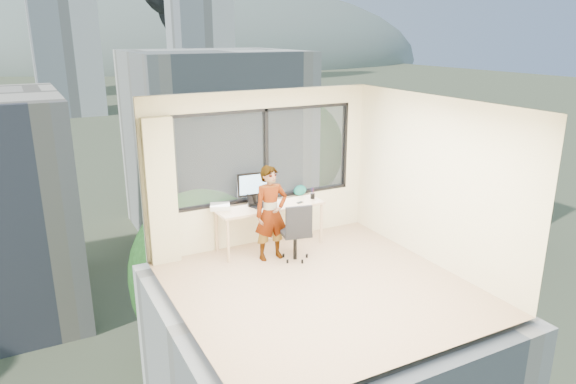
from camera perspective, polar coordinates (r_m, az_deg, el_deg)
floor at (r=7.62m, az=3.54°, el=-10.27°), size 4.00×4.00×0.01m
ceiling at (r=6.83m, az=3.94°, el=9.49°), size 4.00×4.00×0.01m
wall_front at (r=5.62m, az=14.40°, el=-6.49°), size 4.00×0.01×2.60m
wall_left at (r=6.37m, az=-11.89°, el=-3.49°), size 0.01×4.00×2.60m
wall_right at (r=8.30m, az=15.63°, el=1.07°), size 0.01×4.00×2.60m
window_wall at (r=8.79m, az=-2.74°, el=4.08°), size 3.30×0.16×1.55m
curtain at (r=8.21m, az=-13.61°, el=-0.03°), size 0.45×0.14×2.30m
desk at (r=8.81m, az=-1.99°, el=-3.71°), size 1.80×0.60×0.75m
chair at (r=8.29m, az=0.78°, el=-4.22°), size 0.59×0.59×0.98m
person at (r=8.24m, az=-1.87°, el=-2.31°), size 0.56×0.37×1.53m
monitor at (r=8.60m, az=-3.74°, el=0.37°), size 0.57×0.15×0.56m
game_console at (r=8.54m, az=-7.40°, el=-1.58°), size 0.39×0.36×0.08m
laptop at (r=8.60m, az=-3.13°, el=-0.88°), size 0.40×0.42×0.20m
cellphone at (r=8.77m, az=1.30°, el=-1.14°), size 0.13×0.08×0.01m
pen_cup at (r=8.99m, az=2.69°, el=-0.43°), size 0.10×0.10×0.10m
handbag at (r=9.14m, az=1.32°, el=0.19°), size 0.24×0.12×0.19m
exterior_ground at (r=127.04m, az=-25.94°, el=7.41°), size 400.00×400.00×0.04m
near_bldg_b at (r=47.41m, az=-7.91°, el=5.31°), size 14.00×13.00×16.00m
near_bldg_c at (r=49.21m, az=16.64°, el=1.59°), size 12.00×10.00×10.00m
far_tower_b at (r=126.33m, az=-23.12°, el=14.59°), size 13.00×13.00×30.00m
far_tower_c at (r=153.71m, az=-9.50°, el=15.13°), size 15.00×15.00×26.00m
hill_b at (r=342.28m, az=-10.24°, el=13.83°), size 300.00×220.00×96.00m
tree_b at (r=28.12m, az=-9.01°, el=-10.72°), size 7.60×7.60×9.00m
tree_c at (r=53.89m, az=1.53°, el=3.61°), size 8.40×8.40×10.00m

